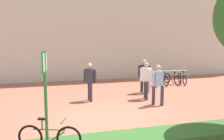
{
  "coord_description": "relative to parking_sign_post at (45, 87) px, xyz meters",
  "views": [
    {
      "loc": [
        -2.25,
        -8.66,
        2.96
      ],
      "look_at": [
        0.85,
        2.49,
        1.35
      ],
      "focal_mm": 40.51,
      "sensor_mm": 36.0,
      "label": 1
    }
  ],
  "objects": [
    {
      "name": "bike_rack_cluster",
      "position": [
        7.17,
        7.19,
        -1.33
      ],
      "size": [
        2.66,
        1.62,
        0.83
      ],
      "color": "#99999E",
      "rests_on": "ground"
    },
    {
      "name": "bike_at_sign",
      "position": [
        0.06,
        0.08,
        -1.33
      ],
      "size": [
        1.59,
        0.67,
        0.86
      ],
      "color": "black",
      "rests_on": "ground"
    },
    {
      "name": "building_facade",
      "position": [
        2.2,
        10.55,
        3.32
      ],
      "size": [
        28.0,
        1.2,
        10.0
      ],
      "primitive_type": "cube",
      "color": "beige",
      "rests_on": "ground"
    },
    {
      "name": "person_suited_navy",
      "position": [
        4.92,
        5.46,
        -0.7
      ],
      "size": [
        0.59,
        0.5,
        1.72
      ],
      "color": "#2D2D38",
      "rests_on": "ground"
    },
    {
      "name": "ground_plane",
      "position": [
        2.2,
        2.34,
        -1.68
      ],
      "size": [
        60.0,
        60.0,
        0.0
      ],
      "primitive_type": "plane",
      "color": "#9E5B47"
    },
    {
      "name": "bollard_steel",
      "position": [
        5.2,
        5.5,
        -1.23
      ],
      "size": [
        0.16,
        0.16,
        0.9
      ],
      "primitive_type": "cylinder",
      "color": "#ADADB2",
      "rests_on": "ground"
    },
    {
      "name": "planter_strip",
      "position": [
        2.55,
        0.0,
        -1.6
      ],
      "size": [
        7.0,
        1.1,
        0.16
      ],
      "primitive_type": "cube",
      "color": "#336028",
      "rests_on": "ground"
    },
    {
      "name": "parking_sign_post",
      "position": [
        0.0,
        0.0,
        0.0
      ],
      "size": [
        0.13,
        0.35,
        2.58
      ],
      "color": "#2D7238",
      "rests_on": "ground"
    },
    {
      "name": "person_shirt_blue",
      "position": [
        4.61,
        3.21,
        -0.7
      ],
      "size": [
        0.58,
        0.38,
        1.72
      ],
      "color": "#383342",
      "rests_on": "ground"
    },
    {
      "name": "person_shirt_white",
      "position": [
        4.52,
        4.28,
        -0.7
      ],
      "size": [
        0.45,
        0.47,
        1.72
      ],
      "color": "#2D2D38",
      "rests_on": "ground"
    },
    {
      "name": "person_suited_dark",
      "position": [
        1.98,
        4.67,
        -0.7
      ],
      "size": [
        0.51,
        0.43,
        1.72
      ],
      "color": "#383342",
      "rests_on": "ground"
    }
  ]
}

